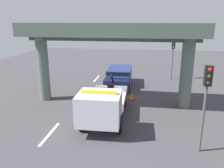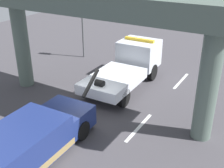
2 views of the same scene
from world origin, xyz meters
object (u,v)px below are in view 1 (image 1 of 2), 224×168
object	(u,v)px
traffic_light_far	(207,91)
traffic_cone_orange	(132,96)
towed_van_green	(119,77)
tow_truck_white	(104,103)
traffic_light_near	(173,51)

from	to	relation	value
traffic_light_far	traffic_cone_orange	world-z (taller)	traffic_light_far
towed_van_green	traffic_cone_orange	bearing A→B (deg)	21.56
traffic_light_far	tow_truck_white	bearing A→B (deg)	-115.70
traffic_light_near	traffic_cone_orange	xyz separation A→B (m)	(6.78, -3.68, -2.72)
tow_truck_white	towed_van_green	world-z (taller)	tow_truck_white
towed_van_green	traffic_cone_orange	size ratio (longest dim) A/B	8.74
tow_truck_white	traffic_light_far	bearing A→B (deg)	64.30
towed_van_green	traffic_light_near	xyz separation A→B (m)	(-3.08, 5.14, 2.22)
tow_truck_white	traffic_light_near	xyz separation A→B (m)	(-11.04, 5.12, 1.80)
tow_truck_white	traffic_light_far	world-z (taller)	traffic_light_far
towed_van_green	tow_truck_white	bearing A→B (deg)	0.15
traffic_cone_orange	towed_van_green	bearing A→B (deg)	-158.44
traffic_light_near	traffic_light_far	xyz separation A→B (m)	(13.50, 0.00, 0.05)
traffic_light_far	traffic_cone_orange	distance (m)	8.15
tow_truck_white	traffic_cone_orange	distance (m)	4.59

